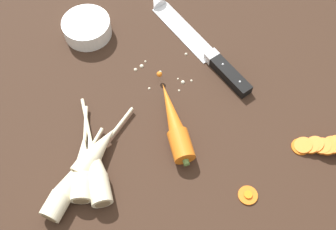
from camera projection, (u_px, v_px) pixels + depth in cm
name	position (u px, v px, depth cm)	size (l,w,h in cm)	color
ground_plane	(166.00, 115.00, 85.86)	(120.00, 90.00, 4.00)	#332116
chefs_knife	(195.00, 41.00, 92.28)	(17.94, 32.80, 4.18)	silver
whole_carrot	(174.00, 123.00, 80.24)	(5.20, 22.12, 4.20)	orange
parsnip_front	(83.00, 167.00, 75.80)	(5.58, 20.53, 4.00)	beige
parsnip_mid_left	(97.00, 151.00, 77.39)	(13.70, 14.50, 4.00)	beige
parsnip_mid_right	(95.00, 166.00, 75.90)	(5.10, 23.66, 4.00)	beige
parsnip_back	(67.00, 186.00, 73.97)	(13.09, 17.80, 4.00)	beige
carrot_slice_stack	(324.00, 145.00, 78.55)	(12.17, 5.97, 3.86)	orange
carrot_slice_stray_near	(248.00, 195.00, 74.82)	(3.69, 3.69, 0.70)	orange
prep_bowl	(87.00, 27.00, 92.37)	(11.00, 11.00, 4.00)	white
mince_crumbs	(160.00, 72.00, 88.48)	(12.62, 9.93, 0.89)	beige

